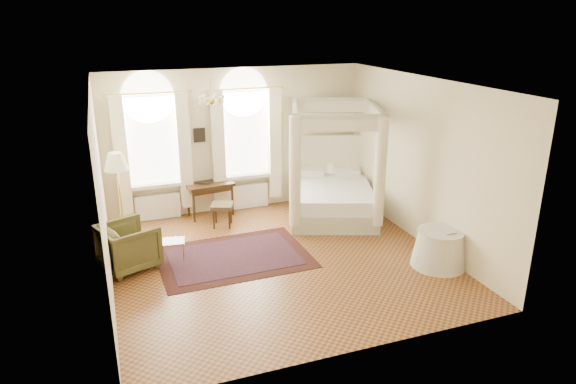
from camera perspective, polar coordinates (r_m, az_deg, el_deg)
name	(u,v)px	position (r m, az deg, el deg)	size (l,w,h in m)	color
ground	(279,260)	(9.81, -1.00, -7.54)	(6.00, 6.00, 0.00)	#93582A
room_walls	(278,159)	(9.10, -1.07, 3.68)	(6.00, 6.00, 6.00)	beige
window_left	(153,156)	(11.58, -14.74, 3.90)	(1.62, 0.27, 3.29)	white
window_right	(246,148)	(11.94, -4.66, 4.91)	(1.62, 0.27, 3.29)	white
chandelier	(212,99)	(9.81, -8.49, 10.14)	(0.51, 0.45, 0.50)	gold
wall_pictures	(240,130)	(11.91, -5.36, 6.85)	(2.54, 0.03, 0.39)	black
canopy_bed	(332,192)	(11.73, 4.93, 0.03)	(2.59, 2.85, 2.56)	#B8BB98
nightstand	(333,189)	(12.85, 5.05, 0.29)	(0.38, 0.35, 0.55)	#351F0E
nightstand_lamp	(330,169)	(12.66, 4.73, 2.58)	(0.28, 0.28, 0.41)	gold
writing_desk	(210,188)	(11.80, -8.69, 0.45)	(1.11, 0.68, 0.79)	#351F0E
laptop	(205,182)	(11.80, -9.25, 1.07)	(0.32, 0.21, 0.03)	black
stool	(222,208)	(11.25, -7.34, -1.73)	(0.57, 0.57, 0.51)	#4F3E22
armchair	(129,246)	(9.79, -17.27, -5.76)	(0.91, 0.94, 0.85)	#46411E
coffee_table	(170,243)	(9.96, -12.96, -5.51)	(0.59, 0.46, 0.37)	white
floor_lamp	(116,166)	(10.68, -18.54, 2.74)	(0.47, 0.47, 1.84)	gold
oriental_rug	(234,257)	(9.97, -6.06, -7.16)	(2.87, 2.09, 0.01)	#38140D
side_table	(439,248)	(9.87, 16.46, -6.02)	(1.01, 1.01, 0.69)	silver
book	(443,232)	(9.67, 16.79, -4.23)	(0.21, 0.28, 0.03)	black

